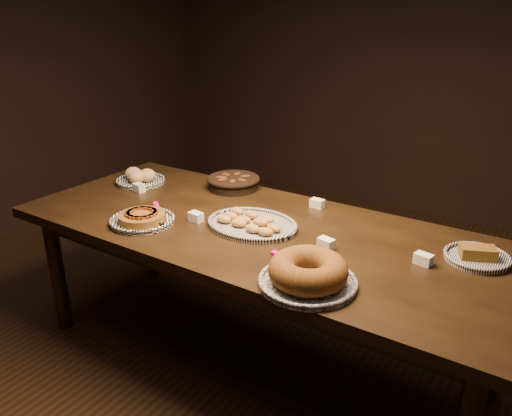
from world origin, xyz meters
The scene contains 9 objects.
ground centered at (0.00, 0.00, 0.00)m, with size 5.00×5.00×0.00m, color black.
buffet_table centered at (0.00, 0.00, 0.68)m, with size 2.40×1.00×0.75m.
apple_tart_plate centered at (-0.48, -0.27, 0.77)m, with size 0.31×0.34×0.06m.
madeleine_platter centered at (-0.02, -0.02, 0.77)m, with size 0.44×0.36×0.05m.
bundt_cake_plate centered at (0.46, -0.35, 0.80)m, with size 0.41×0.37×0.12m.
croissant_basket centered at (-0.41, 0.38, 0.79)m, with size 0.36×0.36×0.08m.
bread_roll_plate centered at (-0.93, 0.15, 0.78)m, with size 0.29×0.29×0.09m.
loaf_plate centered at (0.95, 0.21, 0.77)m, with size 0.26×0.26×0.06m.
tent_cards centered at (0.03, 0.07, 0.77)m, with size 1.67×0.54×0.04m.
Camera 1 is at (1.19, -1.81, 1.71)m, focal length 35.00 mm.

